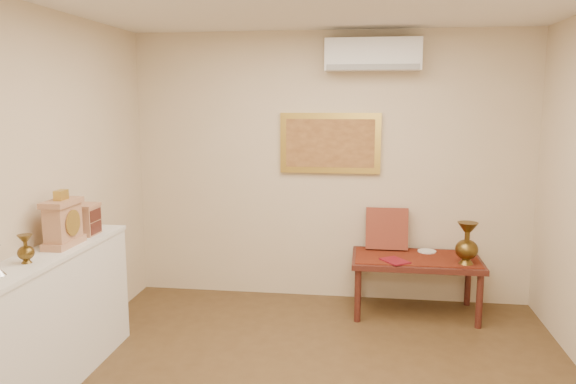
% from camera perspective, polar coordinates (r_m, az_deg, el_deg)
% --- Properties ---
extents(wall_back, '(4.00, 0.02, 2.70)m').
position_cam_1_polar(wall_back, '(5.68, 4.29, 2.48)').
color(wall_back, beige).
rests_on(wall_back, ground).
extents(wall_left, '(0.02, 4.50, 2.70)m').
position_cam_1_polar(wall_left, '(4.18, -26.54, -0.97)').
color(wall_left, beige).
rests_on(wall_left, ground).
extents(brass_urn_small, '(0.11, 0.11, 0.24)m').
position_cam_1_polar(brass_urn_small, '(4.01, -25.13, -4.89)').
color(brass_urn_small, brown).
rests_on(brass_urn_small, display_ledge).
extents(table_cloth, '(1.14, 0.59, 0.01)m').
position_cam_1_polar(table_cloth, '(5.49, 12.89, -6.47)').
color(table_cloth, maroon).
rests_on(table_cloth, low_table).
extents(brass_urn_tall, '(0.21, 0.21, 0.47)m').
position_cam_1_polar(brass_urn_tall, '(5.32, 17.74, -4.54)').
color(brass_urn_tall, brown).
rests_on(brass_urn_tall, table_cloth).
extents(plate, '(0.18, 0.18, 0.01)m').
position_cam_1_polar(plate, '(5.68, 13.93, -5.86)').
color(plate, white).
rests_on(plate, table_cloth).
extents(menu, '(0.29, 0.31, 0.01)m').
position_cam_1_polar(menu, '(5.29, 10.80, -6.89)').
color(menu, maroon).
rests_on(menu, table_cloth).
extents(cushion, '(0.41, 0.18, 0.43)m').
position_cam_1_polar(cushion, '(5.66, 10.00, -3.68)').
color(cushion, maroon).
rests_on(cushion, table_cloth).
extents(display_ledge, '(0.37, 2.02, 0.98)m').
position_cam_1_polar(display_ledge, '(4.31, -23.72, -12.37)').
color(display_ledge, white).
rests_on(display_ledge, floor).
extents(mantel_clock, '(0.17, 0.36, 0.41)m').
position_cam_1_polar(mantel_clock, '(4.36, -21.88, -2.88)').
color(mantel_clock, tan).
rests_on(mantel_clock, display_ledge).
extents(wooden_chest, '(0.16, 0.21, 0.24)m').
position_cam_1_polar(wooden_chest, '(4.67, -19.77, -2.63)').
color(wooden_chest, tan).
rests_on(wooden_chest, display_ledge).
extents(low_table, '(1.20, 0.70, 0.55)m').
position_cam_1_polar(low_table, '(5.51, 12.86, -7.16)').
color(low_table, '#4A1D16').
rests_on(low_table, floor).
extents(painting, '(1.00, 0.06, 0.60)m').
position_cam_1_polar(painting, '(5.63, 4.31, 4.97)').
color(painting, gold).
rests_on(painting, wall_back).
extents(ac_unit, '(0.90, 0.25, 0.30)m').
position_cam_1_polar(ac_unit, '(5.52, 8.61, 13.62)').
color(ac_unit, silver).
rests_on(ac_unit, wall_back).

